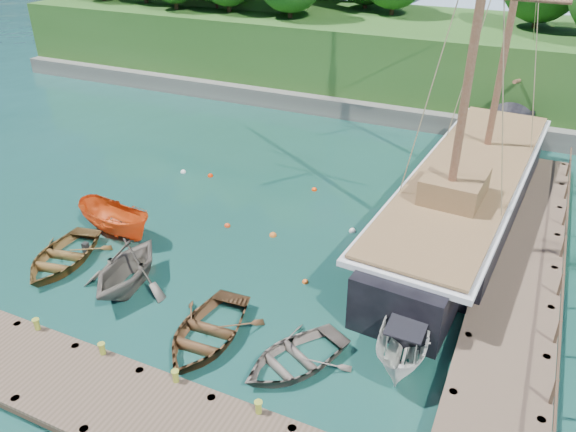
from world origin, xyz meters
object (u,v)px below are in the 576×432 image
object	(u,v)px
rowboat_1	(129,287)
motorboat_orange	(118,234)
rowboat_2	(207,339)
rowboat_3	(294,364)
schooner	(465,198)
rowboat_0	(63,263)
cabin_boat_white	(403,357)

from	to	relation	value
rowboat_1	motorboat_orange	bearing A→B (deg)	126.80
rowboat_2	motorboat_orange	bearing A→B (deg)	146.86
rowboat_3	motorboat_orange	xyz separation A→B (m)	(-11.39, 4.38, 0.00)
rowboat_1	schooner	size ratio (longest dim) A/B	0.16
rowboat_0	rowboat_3	size ratio (longest dim) A/B	1.11
rowboat_1	rowboat_2	bearing A→B (deg)	-24.97
rowboat_0	rowboat_3	world-z (taller)	rowboat_0
rowboat_1	cabin_boat_white	world-z (taller)	rowboat_1
schooner	rowboat_2	bearing A→B (deg)	-113.44
rowboat_3	cabin_boat_white	bearing A→B (deg)	58.55
rowboat_2	motorboat_orange	distance (m)	9.15
rowboat_0	cabin_boat_white	xyz separation A→B (m)	(15.30, 0.57, 0.00)
motorboat_orange	schooner	size ratio (longest dim) A/B	0.16
rowboat_2	rowboat_3	bearing A→B (deg)	-0.49
motorboat_orange	cabin_boat_white	bearing A→B (deg)	-88.62
rowboat_0	motorboat_orange	size ratio (longest dim) A/B	1.01
rowboat_0	schooner	size ratio (longest dim) A/B	0.17
motorboat_orange	cabin_boat_white	distance (m)	14.93
rowboat_3	schooner	world-z (taller)	schooner
rowboat_1	schooner	bearing A→B (deg)	36.77
motorboat_orange	cabin_boat_white	xyz separation A→B (m)	(14.73, -2.43, 0.00)
rowboat_1	motorboat_orange	xyz separation A→B (m)	(-3.24, 3.18, 0.00)
rowboat_0	cabin_boat_white	size ratio (longest dim) A/B	0.99
cabin_boat_white	schooner	world-z (taller)	schooner
rowboat_0	motorboat_orange	bearing A→B (deg)	67.74
rowboat_0	rowboat_2	xyz separation A→B (m)	(8.51, -1.55, 0.00)
rowboat_3	cabin_boat_white	distance (m)	3.87
motorboat_orange	cabin_boat_white	world-z (taller)	cabin_boat_white
rowboat_1	schooner	xyz separation A→B (m)	(11.63, 11.83, 1.12)
rowboat_0	rowboat_1	distance (m)	3.82
rowboat_0	rowboat_2	world-z (taller)	rowboat_2
rowboat_0	rowboat_3	xyz separation A→B (m)	(11.96, -1.39, 0.00)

